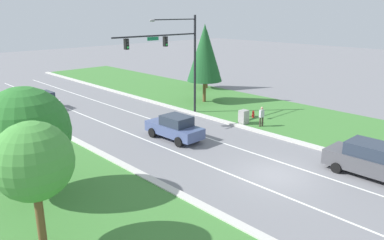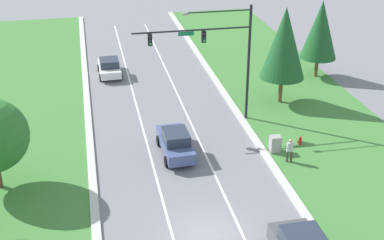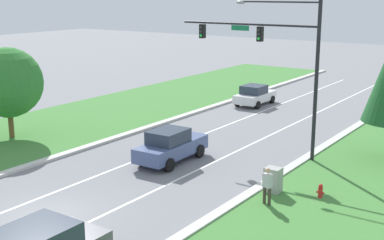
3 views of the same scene
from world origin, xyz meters
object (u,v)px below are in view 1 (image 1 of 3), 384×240
object	(u,v)px
slate_blue_sedan	(175,127)
utility_cabinet	(244,117)
oak_far_left_tree	(33,162)
pedestrian	(262,116)
graphite_suv	(374,160)
oak_near_left_tree	(26,131)
conifer_far_right_tree	(207,52)
fire_hydrant	(253,115)
traffic_signal_mast	(175,51)
conifer_near_right_tree	(205,53)
white_sedan	(42,100)

from	to	relation	value
slate_blue_sedan	utility_cabinet	distance (m)	6.62
oak_far_left_tree	pedestrian	bearing A→B (deg)	11.34
graphite_suv	utility_cabinet	size ratio (longest dim) A/B	4.20
oak_near_left_tree	conifer_far_right_tree	distance (m)	29.01
pedestrian	oak_far_left_tree	distance (m)	19.81
fire_hydrant	utility_cabinet	bearing A→B (deg)	-164.33
slate_blue_sedan	oak_far_left_tree	distance (m)	14.10
graphite_suv	utility_cabinet	xyz separation A→B (m)	(2.54, 11.36, -0.37)
slate_blue_sedan	conifer_far_right_tree	size ratio (longest dim) A/B	0.67
conifer_far_right_tree	oak_far_left_tree	world-z (taller)	conifer_far_right_tree
oak_near_left_tree	traffic_signal_mast	bearing A→B (deg)	22.76
graphite_suv	fire_hydrant	distance (m)	12.78
fire_hydrant	oak_near_left_tree	xyz separation A→B (m)	(-19.44, -1.34, 3.14)
conifer_near_right_tree	oak_far_left_tree	size ratio (longest dim) A/B	1.50
white_sedan	slate_blue_sedan	bearing A→B (deg)	-78.98
conifer_near_right_tree	oak_near_left_tree	xyz separation A→B (m)	(-20.60, -8.50, -1.51)
utility_cabinet	conifer_near_right_tree	distance (m)	9.43
utility_cabinet	pedestrian	size ratio (longest dim) A/B	0.71
conifer_near_right_tree	oak_near_left_tree	bearing A→B (deg)	-157.59
graphite_suv	conifer_near_right_tree	bearing A→B (deg)	72.96
white_sedan	slate_blue_sedan	distance (m)	15.90
pedestrian	fire_hydrant	bearing A→B (deg)	-117.00
oak_near_left_tree	conifer_far_right_tree	world-z (taller)	conifer_far_right_tree
traffic_signal_mast	white_sedan	world-z (taller)	traffic_signal_mast
oak_far_left_tree	oak_near_left_tree	bearing A→B (deg)	73.25
graphite_suv	oak_near_left_tree	world-z (taller)	oak_near_left_tree
fire_hydrant	conifer_far_right_tree	xyz separation A→B (m)	(6.33, 11.96, 4.02)
oak_far_left_tree	traffic_signal_mast	bearing A→B (deg)	33.64
white_sedan	oak_far_left_tree	size ratio (longest dim) A/B	0.81
fire_hydrant	conifer_far_right_tree	bearing A→B (deg)	62.12
traffic_signal_mast	slate_blue_sedan	world-z (taller)	traffic_signal_mast
traffic_signal_mast	white_sedan	distance (m)	14.18
conifer_far_right_tree	fire_hydrant	bearing A→B (deg)	-117.88
traffic_signal_mast	graphite_suv	xyz separation A→B (m)	(0.13, -16.78, -4.78)
graphite_suv	pedestrian	world-z (taller)	graphite_suv
traffic_signal_mast	slate_blue_sedan	size ratio (longest dim) A/B	1.86
graphite_suv	slate_blue_sedan	distance (m)	13.04
traffic_signal_mast	conifer_far_right_tree	bearing A→B (deg)	32.84
traffic_signal_mast	graphite_suv	bearing A→B (deg)	-89.56
white_sedan	pedestrian	size ratio (longest dim) A/B	2.48
slate_blue_sedan	oak_far_left_tree	bearing A→B (deg)	-154.09
traffic_signal_mast	conifer_near_right_tree	xyz separation A→B (m)	(5.85, 2.30, -0.75)
traffic_signal_mast	utility_cabinet	size ratio (longest dim) A/B	7.18
graphite_suv	pedestrian	size ratio (longest dim) A/B	3.00
fire_hydrant	oak_far_left_tree	bearing A→B (deg)	-164.22
pedestrian	fire_hydrant	world-z (taller)	pedestrian
traffic_signal_mast	utility_cabinet	xyz separation A→B (m)	(2.67, -5.42, -5.15)
white_sedan	conifer_far_right_tree	xyz separation A→B (m)	(18.15, -4.10, 3.57)
oak_far_left_tree	utility_cabinet	bearing A→B (deg)	15.79
graphite_suv	oak_far_left_tree	world-z (taller)	oak_far_left_tree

